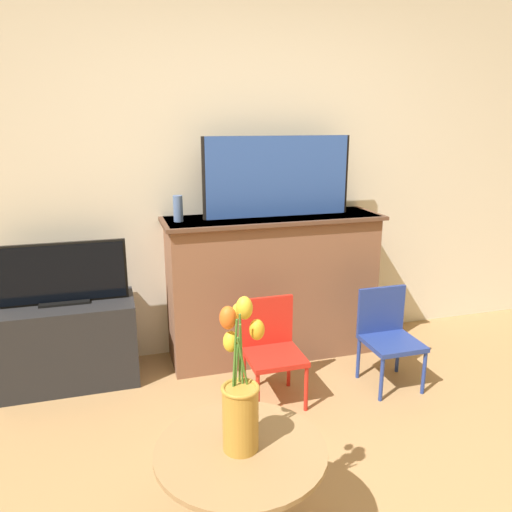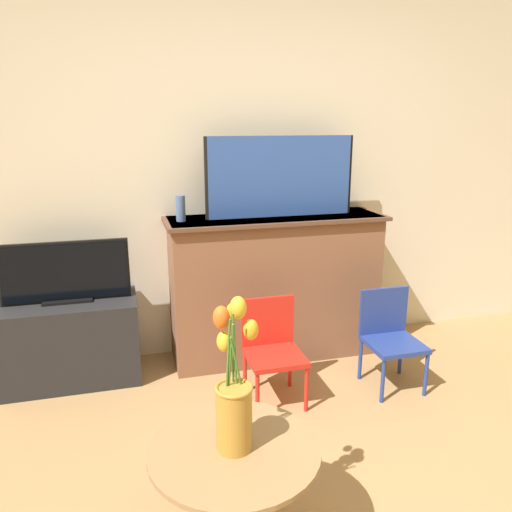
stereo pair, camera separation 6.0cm
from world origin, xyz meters
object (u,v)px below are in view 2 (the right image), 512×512
Objects in this scene: vase_tulips at (234,396)px; chair_blue at (390,333)px; chair_red at (272,345)px; tv_monitor at (65,273)px; painting at (281,177)px.

chair_blue is at bearing 40.09° from vase_tulips.
chair_red is 1.22m from vase_tulips.
vase_tulips is at bearing -66.45° from tv_monitor.
painting reaches higher than vase_tulips.
chair_red is at bearing 66.27° from vase_tulips.
painting is at bearing 67.05° from vase_tulips.
painting is 1.32× the size of tv_monitor.
vase_tulips is (0.71, -1.63, -0.03)m from tv_monitor.
tv_monitor reaches higher than chair_blue.
vase_tulips is (-0.70, -1.65, -0.58)m from painting.
chair_blue is at bearing -16.67° from tv_monitor.
vase_tulips is at bearing -112.95° from painting.
painting is 1.67× the size of chair_red.
chair_red is 0.77m from chair_blue.
tv_monitor is at bearing 113.55° from vase_tulips.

